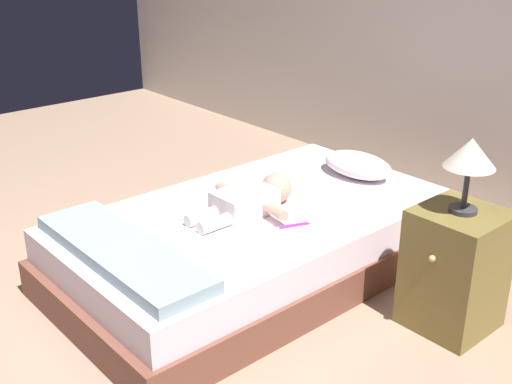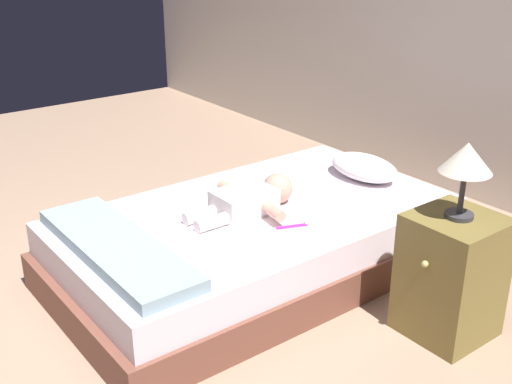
# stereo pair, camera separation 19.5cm
# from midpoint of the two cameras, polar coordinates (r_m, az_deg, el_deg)

# --- Properties ---
(ground_plane) EXTENTS (8.00, 8.00, 0.00)m
(ground_plane) POSITION_cam_midpoint_polar(r_m,az_deg,el_deg) (2.92, -19.82, -14.71)
(ground_plane) COLOR #A08068
(bed) EXTENTS (1.17, 2.08, 0.35)m
(bed) POSITION_cam_midpoint_polar(r_m,az_deg,el_deg) (3.37, -1.66, -4.43)
(bed) COLOR brown
(bed) RESTS_ON ground_plane
(pillow) EXTENTS (0.45, 0.28, 0.13)m
(pillow) POSITION_cam_midpoint_polar(r_m,az_deg,el_deg) (3.75, 7.57, 2.40)
(pillow) COLOR white
(pillow) RESTS_ON bed
(baby) EXTENTS (0.52, 0.62, 0.16)m
(baby) POSITION_cam_midpoint_polar(r_m,az_deg,el_deg) (3.26, -2.18, -0.68)
(baby) COLOR white
(baby) RESTS_ON bed
(toothbrush) EXTENTS (0.07, 0.16, 0.02)m
(toothbrush) POSITION_cam_midpoint_polar(r_m,az_deg,el_deg) (3.11, 1.84, -2.94)
(toothbrush) COLOR #B929A8
(toothbrush) RESTS_ON bed
(nightstand) EXTENTS (0.36, 0.39, 0.57)m
(nightstand) POSITION_cam_midpoint_polar(r_m,az_deg,el_deg) (2.99, 15.49, -6.67)
(nightstand) COLOR olive
(nightstand) RESTS_ON ground_plane
(lamp) EXTENTS (0.22, 0.22, 0.33)m
(lamp) POSITION_cam_midpoint_polar(r_m,az_deg,el_deg) (2.78, 16.63, 3.06)
(lamp) COLOR #333338
(lamp) RESTS_ON nightstand
(blanket) EXTENTS (1.05, 0.31, 0.06)m
(blanket) POSITION_cam_midpoint_polar(r_m,az_deg,el_deg) (2.90, -13.73, -5.22)
(blanket) COLOR #8CA8B4
(blanket) RESTS_ON bed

